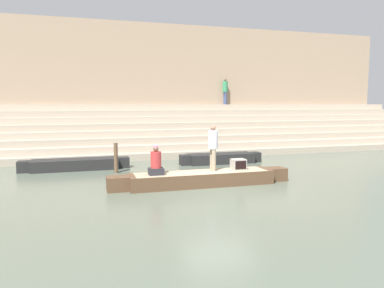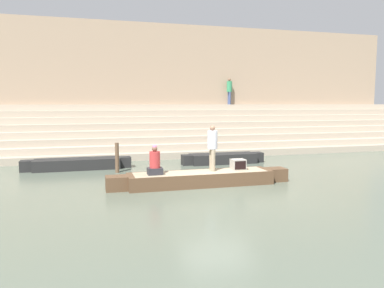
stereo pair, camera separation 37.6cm
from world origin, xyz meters
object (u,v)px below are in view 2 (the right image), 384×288
Objects in this scene: person_rowing at (155,163)px; moored_boat_distant at (223,158)px; mooring_post at (117,158)px; person_on_steps at (229,89)px; tv_set at (238,164)px; moored_boat_shore at (77,164)px; person_standing at (212,145)px; rowboat_main at (201,178)px.

moored_boat_distant is (4.22, 4.57, -0.65)m from person_rowing.
mooring_post is 0.74× the size of person_on_steps.
moored_boat_distant is at bearing 79.82° from tv_set.
moored_boat_shore is 1.14× the size of moored_boat_distant.
person_on_steps is at bearing 43.45° from mooring_post.
person_on_steps reaches higher than person_standing.
moored_boat_shore is at bearing 127.84° from person_rowing.
person_standing is at bearing -113.03° from moored_boat_distant.
mooring_post is (-4.27, 3.29, -0.04)m from tv_set.
moored_boat_shore and moored_boat_distant have the same top height.
moored_boat_distant is at bearing 79.69° from person_standing.
rowboat_main is 1.62× the size of moored_boat_distant.
person_standing is 5.00m from moored_boat_distant.
moored_boat_shore is (-4.45, 4.70, -0.00)m from rowboat_main.
moored_boat_shore is 12.27m from person_on_steps.
person_standing is 6.84m from moored_boat_shore.
moored_boat_distant is (2.53, 4.53, -0.00)m from rowboat_main.
person_on_steps is (9.81, 6.39, 3.67)m from moored_boat_shore.
person_standing reaches higher than rowboat_main.
person_standing is 12.25m from person_on_steps.
person_standing is at bearing 12.17° from person_rowing.
person_rowing is 0.22× the size of moored_boat_shore.
tv_set is (1.51, 0.12, 0.43)m from rowboat_main.
rowboat_main reaches higher than moored_boat_shore.
person_on_steps reaches higher than mooring_post.
rowboat_main is at bearing -93.77° from person_on_steps.
tv_set is at bearing -37.57° from mooring_post.
person_rowing is at bearing -130.90° from moored_boat_distant.
person_on_steps reaches higher than moored_boat_distant.
person_standing is 4.69m from mooring_post.
rowboat_main is 1.82m from person_rowing.
person_on_steps is at bearing 35.25° from moored_boat_shore.
rowboat_main is 3.86× the size of person_on_steps.
moored_boat_distant is (2.04, 4.40, -1.21)m from person_standing.
person_on_steps is at bearing 73.45° from tv_set.
person_rowing is 5.52m from moored_boat_shore.
moored_boat_shore is 3.72× the size of mooring_post.
person_standing is at bearing -45.32° from mooring_post.
mooring_post is at bearing -166.18° from moored_boat_distant.
person_rowing is 3.22m from tv_set.
mooring_post is at bearing 149.23° from person_standing.
moored_boat_shore is at bearing 136.00° from rowboat_main.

